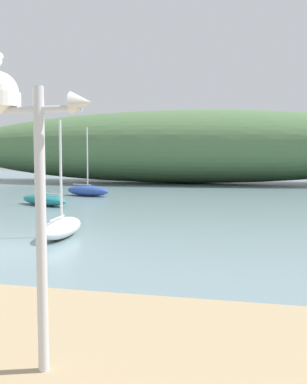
# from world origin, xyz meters

# --- Properties ---
(distant_hill) EXTENTS (47.99, 11.53, 6.96)m
(distant_hill) POSITION_xyz_m (-0.47, 31.97, 3.48)
(distant_hill) COLOR #517547
(distant_hill) RESTS_ON ground
(mast_structure) EXTENTS (1.36, 0.51, 3.37)m
(mast_structure) POSITION_xyz_m (4.36, -6.44, 2.96)
(mast_structure) COLOR silver
(mast_structure) RESTS_ON beach_sand
(sailboat_outer_mooring) EXTENTS (3.53, 2.18, 4.45)m
(sailboat_outer_mooring) POSITION_xyz_m (-3.73, 16.41, 0.37)
(sailboat_outer_mooring) COLOR #2D4C9E
(sailboat_outer_mooring) RESTS_ON ground
(sailboat_mid_channel) EXTENTS (3.55, 2.45, 4.32)m
(sailboat_mid_channel) POSITION_xyz_m (-3.96, 10.69, 0.31)
(sailboat_mid_channel) COLOR teal
(sailboat_mid_channel) RESTS_ON ground
(sailboat_far_right) EXTENTS (1.20, 2.94, 3.77)m
(sailboat_far_right) POSITION_xyz_m (0.88, 2.32, 0.33)
(sailboat_far_right) COLOR white
(sailboat_far_right) RESTS_ON ground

